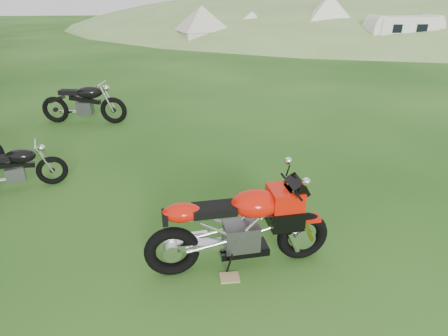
{
  "coord_description": "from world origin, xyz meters",
  "views": [
    {
      "loc": [
        -0.35,
        -4.49,
        3.1
      ],
      "look_at": [
        0.2,
        0.4,
        0.8
      ],
      "focal_mm": 30.0,
      "sensor_mm": 36.0,
      "label": 1
    }
  ],
  "objects_px": {
    "vintage_moto_c": "(83,102)",
    "tent_left": "(202,24)",
    "vintage_moto_a": "(13,168)",
    "caravan": "(402,34)",
    "sport_motorcycle": "(240,221)",
    "tent_mid": "(252,25)",
    "plywood_board": "(230,277)",
    "tent_right": "(328,21)"
  },
  "relations": [
    {
      "from": "vintage_moto_c",
      "to": "tent_left",
      "type": "bearing_deg",
      "value": 85.35
    },
    {
      "from": "vintage_moto_a",
      "to": "caravan",
      "type": "bearing_deg",
      "value": 26.72
    },
    {
      "from": "vintage_moto_a",
      "to": "vintage_moto_c",
      "type": "bearing_deg",
      "value": 66.53
    },
    {
      "from": "sport_motorcycle",
      "to": "vintage_moto_c",
      "type": "xyz_separation_m",
      "value": [
        -3.16,
        6.07,
        -0.09
      ]
    },
    {
      "from": "tent_mid",
      "to": "vintage_moto_c",
      "type": "bearing_deg",
      "value": -95.64
    },
    {
      "from": "sport_motorcycle",
      "to": "caravan",
      "type": "bearing_deg",
      "value": 51.15
    },
    {
      "from": "vintage_moto_a",
      "to": "vintage_moto_c",
      "type": "relative_size",
      "value": 0.76
    },
    {
      "from": "vintage_moto_c",
      "to": "tent_left",
      "type": "relative_size",
      "value": 0.75
    },
    {
      "from": "sport_motorcycle",
      "to": "vintage_moto_a",
      "type": "xyz_separation_m",
      "value": [
        -3.51,
        2.36,
        -0.22
      ]
    },
    {
      "from": "vintage_moto_a",
      "to": "tent_mid",
      "type": "relative_size",
      "value": 0.64
    },
    {
      "from": "sport_motorcycle",
      "to": "vintage_moto_a",
      "type": "bearing_deg",
      "value": 141.35
    },
    {
      "from": "plywood_board",
      "to": "tent_right",
      "type": "xyz_separation_m",
      "value": [
        9.15,
        21.74,
        1.44
      ]
    },
    {
      "from": "tent_left",
      "to": "tent_right",
      "type": "distance_m",
      "value": 8.23
    },
    {
      "from": "sport_motorcycle",
      "to": "plywood_board",
      "type": "relative_size",
      "value": 9.44
    },
    {
      "from": "tent_left",
      "to": "vintage_moto_c",
      "type": "bearing_deg",
      "value": -119.94
    },
    {
      "from": "vintage_moto_c",
      "to": "plywood_board",
      "type": "bearing_deg",
      "value": -55.37
    },
    {
      "from": "tent_right",
      "to": "sport_motorcycle",
      "type": "bearing_deg",
      "value": -103.12
    },
    {
      "from": "tent_mid",
      "to": "caravan",
      "type": "distance_m",
      "value": 9.47
    },
    {
      "from": "plywood_board",
      "to": "vintage_moto_a",
      "type": "distance_m",
      "value": 4.27
    },
    {
      "from": "sport_motorcycle",
      "to": "tent_right",
      "type": "bearing_deg",
      "value": 62.57
    },
    {
      "from": "vintage_moto_a",
      "to": "vintage_moto_c",
      "type": "xyz_separation_m",
      "value": [
        0.35,
        3.71,
        0.13
      ]
    },
    {
      "from": "tent_right",
      "to": "plywood_board",
      "type": "bearing_deg",
      "value": -103.23
    },
    {
      "from": "vintage_moto_c",
      "to": "tent_right",
      "type": "height_order",
      "value": "tent_right"
    },
    {
      "from": "sport_motorcycle",
      "to": "plywood_board",
      "type": "height_order",
      "value": "sport_motorcycle"
    },
    {
      "from": "plywood_board",
      "to": "caravan",
      "type": "height_order",
      "value": "caravan"
    },
    {
      "from": "caravan",
      "to": "vintage_moto_c",
      "type": "bearing_deg",
      "value": -141.53
    },
    {
      "from": "vintage_moto_a",
      "to": "tent_right",
      "type": "bearing_deg",
      "value": 38.74
    },
    {
      "from": "plywood_board",
      "to": "tent_mid",
      "type": "bearing_deg",
      "value": 79.29
    },
    {
      "from": "sport_motorcycle",
      "to": "tent_left",
      "type": "height_order",
      "value": "tent_left"
    },
    {
      "from": "vintage_moto_c",
      "to": "sport_motorcycle",
      "type": "bearing_deg",
      "value": -53.45
    },
    {
      "from": "plywood_board",
      "to": "vintage_moto_a",
      "type": "height_order",
      "value": "vintage_moto_a"
    },
    {
      "from": "plywood_board",
      "to": "tent_left",
      "type": "relative_size",
      "value": 0.08
    },
    {
      "from": "tent_left",
      "to": "tent_right",
      "type": "relative_size",
      "value": 0.86
    },
    {
      "from": "vintage_moto_a",
      "to": "tent_left",
      "type": "height_order",
      "value": "tent_left"
    },
    {
      "from": "vintage_moto_a",
      "to": "tent_left",
      "type": "distance_m",
      "value": 20.64
    },
    {
      "from": "sport_motorcycle",
      "to": "vintage_moto_a",
      "type": "height_order",
      "value": "sport_motorcycle"
    },
    {
      "from": "sport_motorcycle",
      "to": "tent_left",
      "type": "bearing_deg",
      "value": 83.14
    },
    {
      "from": "vintage_moto_c",
      "to": "tent_left",
      "type": "distance_m",
      "value": 16.95
    },
    {
      "from": "plywood_board",
      "to": "vintage_moto_a",
      "type": "bearing_deg",
      "value": 142.4
    },
    {
      "from": "sport_motorcycle",
      "to": "vintage_moto_c",
      "type": "height_order",
      "value": "sport_motorcycle"
    },
    {
      "from": "vintage_moto_a",
      "to": "tent_left",
      "type": "xyz_separation_m",
      "value": [
        4.36,
        20.16,
        0.82
      ]
    },
    {
      "from": "tent_left",
      "to": "sport_motorcycle",
      "type": "bearing_deg",
      "value": -108.41
    }
  ]
}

